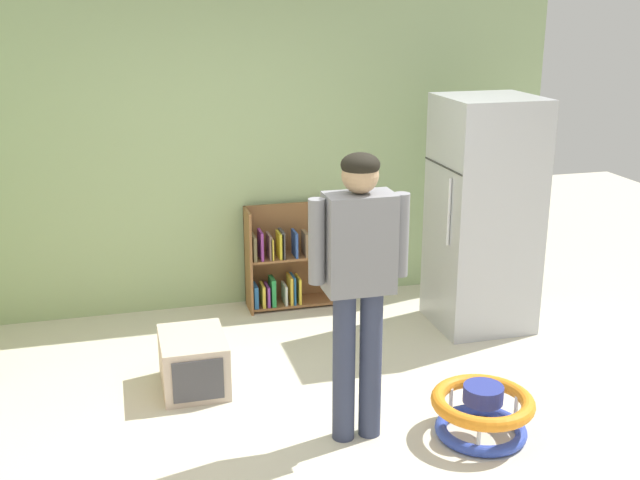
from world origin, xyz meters
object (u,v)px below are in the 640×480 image
object	(u,v)px
standing_person	(359,272)
baby_walker	(482,411)
refrigerator	(483,214)
pet_carrier	(193,362)
bookshelf	(289,263)

from	to	relation	value
standing_person	baby_walker	bearing A→B (deg)	-14.79
refrigerator	pet_carrier	xyz separation A→B (m)	(-2.28, -0.50, -0.71)
refrigerator	standing_person	size ratio (longest dim) A/B	1.05
bookshelf	standing_person	xyz separation A→B (m)	(-0.08, -2.11, 0.65)
bookshelf	pet_carrier	bearing A→B (deg)	-126.47
bookshelf	pet_carrier	world-z (taller)	bookshelf
refrigerator	bookshelf	world-z (taller)	refrigerator
standing_person	refrigerator	bearing A→B (deg)	43.36
bookshelf	pet_carrier	size ratio (longest dim) A/B	1.54
baby_walker	standing_person	bearing A→B (deg)	165.21
bookshelf	pet_carrier	xyz separation A→B (m)	(-0.93, -1.26, -0.19)
refrigerator	pet_carrier	world-z (taller)	refrigerator
pet_carrier	baby_walker	bearing A→B (deg)	-33.55
bookshelf	standing_person	bearing A→B (deg)	-92.07
baby_walker	pet_carrier	world-z (taller)	pet_carrier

